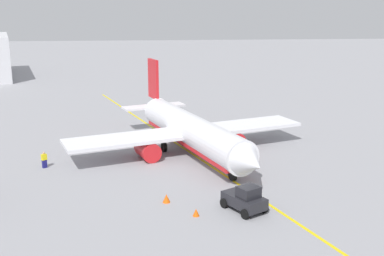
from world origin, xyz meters
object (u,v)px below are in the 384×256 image
at_px(pushback_tug, 245,199).
at_px(safety_cone_nose, 166,198).
at_px(airplane, 190,131).
at_px(safety_cone_wingtip, 196,212).
at_px(refueling_worker, 44,160).

height_order(pushback_tug, safety_cone_nose, pushback_tug).
bearing_deg(airplane, safety_cone_wingtip, -4.24).
height_order(refueling_worker, safety_cone_nose, refueling_worker).
bearing_deg(safety_cone_wingtip, pushback_tug, 98.25).
height_order(airplane, safety_cone_wingtip, airplane).
relative_size(pushback_tug, safety_cone_wingtip, 6.87).
bearing_deg(refueling_worker, airplane, 103.30).
height_order(pushback_tug, refueling_worker, pushback_tug).
relative_size(airplane, pushback_tug, 6.99).
height_order(airplane, pushback_tug, airplane).
distance_m(refueling_worker, safety_cone_wingtip, 19.37).
relative_size(refueling_worker, safety_cone_wingtip, 2.85).
relative_size(airplane, safety_cone_wingtip, 48.02).
bearing_deg(airplane, pushback_tug, 9.78).
height_order(safety_cone_nose, safety_cone_wingtip, safety_cone_nose).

